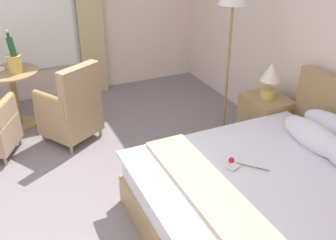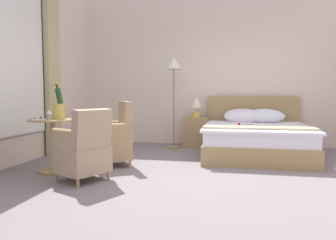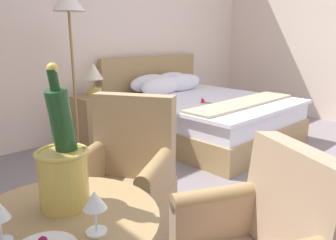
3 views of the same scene
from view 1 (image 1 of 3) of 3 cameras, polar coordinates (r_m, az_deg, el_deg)
The scene contains 9 objects.
ground_plane at distance 3.47m, azimuth -16.91°, elevation -15.59°, with size 7.26×7.26×0.00m, color gray.
bed at distance 3.30m, azimuth 16.46°, elevation -10.86°, with size 1.79×2.11×1.03m.
nightstand at distance 4.44m, azimuth 14.47°, elevation -0.22°, with size 0.52×0.43×0.60m.
bedside_lamp at distance 4.22m, azimuth 15.34°, elevation 6.31°, with size 0.23×0.23×0.40m.
floor_lamp_brass at distance 4.19m, azimuth 9.81°, elevation 16.25°, with size 0.33×0.33×1.80m.
side_table_round at distance 5.04m, azimuth -22.33°, elevation 3.70°, with size 0.67×0.67×0.73m.
champagne_bucket at distance 4.84m, azimuth -22.46°, elevation 8.45°, with size 0.18×0.18×0.51m.
wine_glass_near_bucket at distance 5.08m, azimuth -23.33°, elevation 8.53°, with size 0.07×0.07×0.14m.
armchair_by_window at distance 4.48m, azimuth -14.48°, elevation 1.54°, with size 0.77×0.76×0.97m.
Camera 1 is at (2.58, -0.12, 2.32)m, focal length 40.00 mm.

